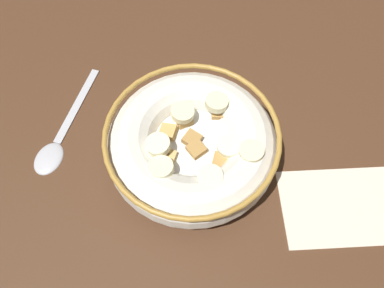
% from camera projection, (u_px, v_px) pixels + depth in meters
% --- Properties ---
extents(ground_plane, '(1.05, 1.05, 0.02)m').
position_uv_depth(ground_plane, '(192.00, 159.00, 0.44)').
color(ground_plane, '#472B19').
extents(cereal_bowl, '(0.19, 0.19, 0.06)m').
position_uv_depth(cereal_bowl, '(192.00, 144.00, 0.40)').
color(cereal_bowl, silver).
rests_on(cereal_bowl, ground_plane).
extents(spoon, '(0.12, 0.14, 0.01)m').
position_uv_depth(spoon, '(56.00, 142.00, 0.44)').
color(spoon, '#B7B7BC').
rests_on(spoon, ground_plane).
extents(folded_napkin, '(0.17, 0.13, 0.00)m').
position_uv_depth(folded_napkin, '(349.00, 206.00, 0.40)').
color(folded_napkin, beige).
rests_on(folded_napkin, ground_plane).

